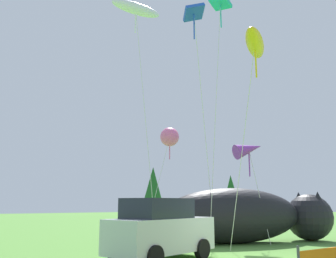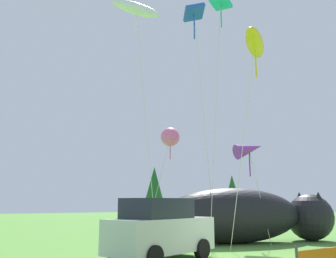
{
  "view_description": "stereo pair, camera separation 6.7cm",
  "coord_description": "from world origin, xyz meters",
  "px_view_note": "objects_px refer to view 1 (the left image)",
  "views": [
    {
      "loc": [
        -8.93,
        -8.93,
        1.9
      ],
      "look_at": [
        -1.3,
        3.17,
        4.71
      ],
      "focal_mm": 40.0,
      "sensor_mm": 36.0,
      "label": 1
    },
    {
      "loc": [
        -8.87,
        -8.97,
        1.9
      ],
      "look_at": [
        -1.3,
        3.17,
        4.71
      ],
      "focal_mm": 40.0,
      "sensor_mm": 36.0,
      "label": 2
    }
  ],
  "objects_px": {
    "kite_white_ghost": "(136,9)",
    "kite_blue_box": "(194,18)",
    "inflatable_cat": "(248,217)",
    "kite_yellow_hero": "(255,44)",
    "kite_pink_octopus": "(170,137)",
    "kite_purple_delta": "(249,149)",
    "parked_car": "(160,230)",
    "kite_teal_diamond": "(220,8)"
  },
  "relations": [
    {
      "from": "inflatable_cat",
      "to": "kite_purple_delta",
      "type": "height_order",
      "value": "kite_purple_delta"
    },
    {
      "from": "inflatable_cat",
      "to": "kite_yellow_hero",
      "type": "distance_m",
      "value": 8.54
    },
    {
      "from": "inflatable_cat",
      "to": "kite_yellow_hero",
      "type": "relative_size",
      "value": 1.12
    },
    {
      "from": "kite_blue_box",
      "to": "kite_teal_diamond",
      "type": "distance_m",
      "value": 2.06
    },
    {
      "from": "parked_car",
      "to": "kite_purple_delta",
      "type": "height_order",
      "value": "kite_purple_delta"
    },
    {
      "from": "kite_teal_diamond",
      "to": "parked_car",
      "type": "bearing_deg",
      "value": -157.15
    },
    {
      "from": "parked_car",
      "to": "kite_purple_delta",
      "type": "relative_size",
      "value": 0.86
    },
    {
      "from": "inflatable_cat",
      "to": "kite_white_ghost",
      "type": "height_order",
      "value": "kite_white_ghost"
    },
    {
      "from": "kite_purple_delta",
      "to": "kite_yellow_hero",
      "type": "relative_size",
      "value": 0.62
    },
    {
      "from": "kite_white_ghost",
      "to": "kite_blue_box",
      "type": "bearing_deg",
      "value": -61.93
    },
    {
      "from": "kite_purple_delta",
      "to": "kite_white_ghost",
      "type": "relative_size",
      "value": 0.4
    },
    {
      "from": "kite_yellow_hero",
      "to": "kite_blue_box",
      "type": "bearing_deg",
      "value": 90.62
    },
    {
      "from": "parked_car",
      "to": "inflatable_cat",
      "type": "xyz_separation_m",
      "value": [
        6.45,
        2.5,
        0.18
      ]
    },
    {
      "from": "kite_teal_diamond",
      "to": "kite_yellow_hero",
      "type": "distance_m",
      "value": 5.59
    },
    {
      "from": "inflatable_cat",
      "to": "kite_pink_octopus",
      "type": "bearing_deg",
      "value": 126.66
    },
    {
      "from": "kite_pink_octopus",
      "to": "kite_white_ghost",
      "type": "relative_size",
      "value": 0.5
    },
    {
      "from": "parked_car",
      "to": "kite_teal_diamond",
      "type": "distance_m",
      "value": 11.42
    },
    {
      "from": "kite_white_ghost",
      "to": "inflatable_cat",
      "type": "bearing_deg",
      "value": -22.57
    },
    {
      "from": "parked_car",
      "to": "kite_white_ghost",
      "type": "xyz_separation_m",
      "value": [
        1.28,
        4.64,
        10.54
      ]
    },
    {
      "from": "kite_white_ghost",
      "to": "kite_teal_diamond",
      "type": "xyz_separation_m",
      "value": [
        3.28,
        -2.72,
        -0.25
      ]
    },
    {
      "from": "parked_car",
      "to": "kite_pink_octopus",
      "type": "height_order",
      "value": "kite_pink_octopus"
    },
    {
      "from": "inflatable_cat",
      "to": "kite_pink_octopus",
      "type": "height_order",
      "value": "kite_pink_octopus"
    },
    {
      "from": "parked_car",
      "to": "kite_blue_box",
      "type": "bearing_deg",
      "value": 13.83
    },
    {
      "from": "inflatable_cat",
      "to": "kite_blue_box",
      "type": "height_order",
      "value": "kite_blue_box"
    },
    {
      "from": "kite_purple_delta",
      "to": "kite_teal_diamond",
      "type": "distance_m",
      "value": 7.07
    },
    {
      "from": "parked_car",
      "to": "kite_yellow_hero",
      "type": "height_order",
      "value": "kite_yellow_hero"
    },
    {
      "from": "kite_white_ghost",
      "to": "kite_yellow_hero",
      "type": "distance_m",
      "value": 7.8
    },
    {
      "from": "parked_car",
      "to": "kite_pink_octopus",
      "type": "relative_size",
      "value": 0.69
    },
    {
      "from": "kite_purple_delta",
      "to": "kite_teal_diamond",
      "type": "relative_size",
      "value": 0.42
    },
    {
      "from": "kite_purple_delta",
      "to": "kite_yellow_hero",
      "type": "xyz_separation_m",
      "value": [
        -3.18,
        -3.77,
        3.2
      ]
    },
    {
      "from": "parked_car",
      "to": "kite_teal_diamond",
      "type": "bearing_deg",
      "value": 5.13
    },
    {
      "from": "inflatable_cat",
      "to": "kite_white_ghost",
      "type": "xyz_separation_m",
      "value": [
        -5.16,
        2.15,
        10.36
      ]
    },
    {
      "from": "kite_pink_octopus",
      "to": "kite_white_ghost",
      "type": "height_order",
      "value": "kite_white_ghost"
    },
    {
      "from": "kite_yellow_hero",
      "to": "inflatable_cat",
      "type": "bearing_deg",
      "value": 50.82
    },
    {
      "from": "inflatable_cat",
      "to": "kite_teal_diamond",
      "type": "xyz_separation_m",
      "value": [
        -1.88,
        -0.57,
        10.11
      ]
    },
    {
      "from": "kite_pink_octopus",
      "to": "kite_yellow_hero",
      "type": "relative_size",
      "value": 0.77
    },
    {
      "from": "kite_blue_box",
      "to": "kite_yellow_hero",
      "type": "height_order",
      "value": "kite_blue_box"
    },
    {
      "from": "kite_blue_box",
      "to": "kite_purple_delta",
      "type": "bearing_deg",
      "value": 2.44
    },
    {
      "from": "parked_car",
      "to": "kite_blue_box",
      "type": "distance_m",
      "value": 9.78
    },
    {
      "from": "inflatable_cat",
      "to": "kite_blue_box",
      "type": "distance_m",
      "value": 9.75
    },
    {
      "from": "inflatable_cat",
      "to": "kite_yellow_hero",
      "type": "xyz_separation_m",
      "value": [
        -3.58,
        -4.39,
        6.39
      ]
    },
    {
      "from": "kite_pink_octopus",
      "to": "kite_teal_diamond",
      "type": "height_order",
      "value": "kite_teal_diamond"
    }
  ]
}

